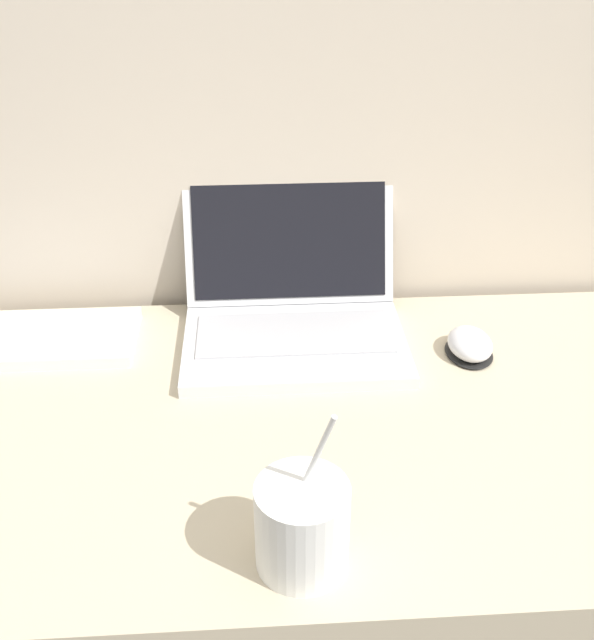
{
  "coord_description": "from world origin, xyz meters",
  "views": [
    {
      "loc": [
        -0.14,
        -0.48,
        1.39
      ],
      "look_at": [
        -0.09,
        0.44,
        0.84
      ],
      "focal_mm": 42.0,
      "sensor_mm": 36.0,
      "label": 1
    }
  ],
  "objects_px": {
    "computer_mouse": "(470,345)",
    "external_keyboard": "(10,340)",
    "drink_cup": "(302,524)",
    "laptop": "(293,301)"
  },
  "relations": [
    {
      "from": "drink_cup",
      "to": "computer_mouse",
      "type": "height_order",
      "value": "drink_cup"
    },
    {
      "from": "computer_mouse",
      "to": "external_keyboard",
      "type": "distance_m",
      "value": 0.71
    },
    {
      "from": "computer_mouse",
      "to": "drink_cup",
      "type": "bearing_deg",
      "value": -126.34
    },
    {
      "from": "computer_mouse",
      "to": "external_keyboard",
      "type": "bearing_deg",
      "value": 174.47
    },
    {
      "from": "drink_cup",
      "to": "computer_mouse",
      "type": "bearing_deg",
      "value": 53.66
    },
    {
      "from": "laptop",
      "to": "drink_cup",
      "type": "height_order",
      "value": "laptop"
    },
    {
      "from": "laptop",
      "to": "drink_cup",
      "type": "xyz_separation_m",
      "value": [
        -0.02,
        -0.47,
        -0.0
      ]
    },
    {
      "from": "laptop",
      "to": "drink_cup",
      "type": "distance_m",
      "value": 0.47
    },
    {
      "from": "drink_cup",
      "to": "computer_mouse",
      "type": "distance_m",
      "value": 0.48
    },
    {
      "from": "drink_cup",
      "to": "external_keyboard",
      "type": "relative_size",
      "value": 0.52
    }
  ]
}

